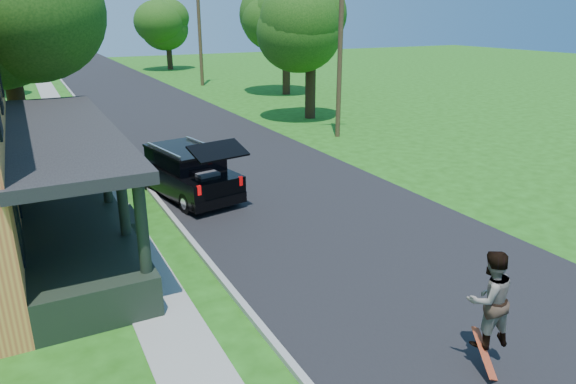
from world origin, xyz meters
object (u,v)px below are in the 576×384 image
utility_pole_near (340,42)px  tree_right_near (310,21)px  skateboarder (489,299)px  black_suv (187,172)px

utility_pole_near → tree_right_near: bearing=94.0°
skateboarder → tree_right_near: (8.49, 21.07, 4.17)m
skateboarder → utility_pole_near: size_ratio=0.20×
tree_right_near → skateboarder: bearing=-111.9°
utility_pole_near → black_suv: bearing=-133.3°
black_suv → tree_right_near: size_ratio=0.62×
black_suv → tree_right_near: tree_right_near is taller
skateboarder → utility_pole_near: bearing=-104.8°
black_suv → tree_right_near: (10.47, 10.17, 4.60)m
black_suv → utility_pole_near: size_ratio=0.56×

